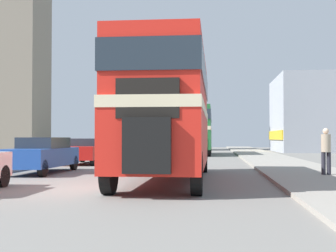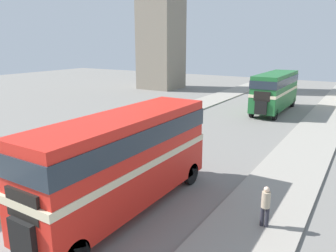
# 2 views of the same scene
# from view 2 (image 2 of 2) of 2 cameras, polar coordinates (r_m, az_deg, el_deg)

# --- Properties ---
(ground_plane) EXTENTS (120.00, 120.00, 0.00)m
(ground_plane) POSITION_cam_2_polar(r_m,az_deg,el_deg) (14.03, -21.01, -16.86)
(ground_plane) COLOR slate
(double_decker_bus) EXTENTS (2.51, 9.88, 4.20)m
(double_decker_bus) POSITION_cam_2_polar(r_m,az_deg,el_deg) (13.77, -7.56, -5.03)
(double_decker_bus) COLOR red
(double_decker_bus) RESTS_ON ground_plane
(bus_distant) EXTENTS (2.53, 9.74, 4.00)m
(bus_distant) POSITION_cam_2_polar(r_m,az_deg,el_deg) (35.67, 18.18, 6.18)
(bus_distant) COLOR #1E602D
(bus_distant) RESTS_ON ground_plane
(car_parked_mid) EXTENTS (1.66, 4.68, 1.45)m
(car_parked_mid) POSITION_cam_2_polar(r_m,az_deg,el_deg) (19.89, -14.18, -4.53)
(car_parked_mid) COLOR #1E479E
(car_parked_mid) RESTS_ON ground_plane
(car_parked_far) EXTENTS (1.82, 4.59, 1.40)m
(car_parked_far) POSITION_cam_2_polar(r_m,az_deg,el_deg) (24.82, -2.99, -0.37)
(car_parked_far) COLOR red
(car_parked_far) RESTS_ON ground_plane
(pedestrian_walking) EXTENTS (0.33, 0.33, 1.66)m
(pedestrian_walking) POSITION_cam_2_polar(r_m,az_deg,el_deg) (13.38, 16.63, -12.91)
(pedestrian_walking) COLOR #282833
(pedestrian_walking) RESTS_ON sidewalk_right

